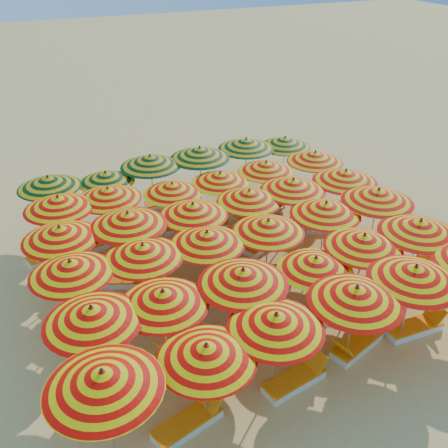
{
  "coord_description": "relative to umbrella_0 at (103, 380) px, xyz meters",
  "views": [
    {
      "loc": [
        -5.8,
        -12.55,
        10.02
      ],
      "look_at": [
        0.0,
        0.5,
        1.6
      ],
      "focal_mm": 40.0,
      "sensor_mm": 36.0,
      "label": 1
    }
  ],
  "objects": [
    {
      "name": "lounger_10",
      "position": [
        0.55,
        6.17,
        -2.16
      ],
      "size": [
        1.83,
        1.12,
        0.69
      ],
      "rotation": [
        0.0,
        0.0,
        3.48
      ],
      "color": "white",
      "rests_on": "ground"
    },
    {
      "name": "lounger_20",
      "position": [
        4.67,
        10.57,
        -2.16
      ],
      "size": [
        1.74,
        0.6,
        0.69
      ],
      "rotation": [
        0.0,
        0.0,
        -0.01
      ],
      "color": "white",
      "rests_on": "ground"
    },
    {
      "name": "umbrella_7",
      "position": [
        1.94,
        2.15,
        -0.15
      ],
      "size": [
        2.48,
        2.48,
        2.46
      ],
      "color": "silver",
      "rests_on": "ground"
    },
    {
      "name": "umbrella_35",
      "position": [
        10.1,
        10.28,
        -0.21
      ],
      "size": [
        2.43,
        2.43,
        2.39
      ],
      "color": "silver",
      "rests_on": "ground"
    },
    {
      "name": "lounger_2",
      "position": [
        6.82,
        0.45,
        -2.16
      ],
      "size": [
        1.83,
        1.08,
        0.69
      ],
      "rotation": [
        0.0,
        0.0,
        3.45
      ],
      "color": "white",
      "rests_on": "ground"
    },
    {
      "name": "beachgoer_b",
      "position": [
        4.3,
        4.21,
        -1.62
      ],
      "size": [
        0.7,
        0.56,
        1.39
      ],
      "primitive_type": "imported",
      "rotation": [
        0.0,
        0.0,
        6.23
      ],
      "color": "tan",
      "rests_on": "ground"
    },
    {
      "name": "umbrella_0",
      "position": [
        0.0,
        0.0,
        0.0
      ],
      "size": [
        2.74,
        2.74,
        2.63
      ],
      "color": "silver",
      "rests_on": "ground"
    },
    {
      "name": "umbrella_2",
      "position": [
        4.06,
        0.23,
        -0.13
      ],
      "size": [
        2.87,
        2.87,
        2.48
      ],
      "color": "silver",
      "rests_on": "ground"
    },
    {
      "name": "lounger_14",
      "position": [
        -0.22,
        8.52,
        -2.16
      ],
      "size": [
        1.83,
        1.1,
        0.69
      ],
      "rotation": [
        0.0,
        0.0,
        0.32
      ],
      "color": "white",
      "rests_on": "ground"
    },
    {
      "name": "umbrella_26",
      "position": [
        4.23,
        8.18,
        -0.32
      ],
      "size": [
        2.24,
        2.24,
        2.27
      ],
      "color": "silver",
      "rests_on": "ground"
    },
    {
      "name": "umbrella_15",
      "position": [
        6.0,
        4.2,
        -0.17
      ],
      "size": [
        2.58,
        2.58,
        2.43
      ],
      "color": "silver",
      "rests_on": "ground"
    },
    {
      "name": "umbrella_32",
      "position": [
        4.07,
        10.35,
        -0.08
      ],
      "size": [
        2.87,
        2.87,
        2.54
      ],
      "color": "silver",
      "rests_on": "ground"
    },
    {
      "name": "lounger_4",
      "position": [
        2.44,
        2.35,
        -2.16
      ],
      "size": [
        1.82,
        1.25,
        0.69
      ],
      "rotation": [
        0.0,
        0.0,
        3.57
      ],
      "color": "white",
      "rests_on": "ground"
    },
    {
      "name": "lounger_13",
      "position": [
        9.72,
        6.14,
        -2.16
      ],
      "size": [
        1.83,
        1.11,
        0.69
      ],
      "rotation": [
        0.0,
        0.0,
        -0.33
      ],
      "color": "white",
      "rests_on": "ground"
    },
    {
      "name": "umbrella_33",
      "position": [
        6.11,
        10.21,
        -0.03
      ],
      "size": [
        2.72,
        2.72,
        2.59
      ],
      "color": "silver",
      "rests_on": "ground"
    },
    {
      "name": "umbrella_6",
      "position": [
        0.2,
        2.14,
        -0.08
      ],
      "size": [
        3.0,
        3.0,
        2.54
      ],
      "color": "silver",
      "rests_on": "ground"
    },
    {
      "name": "umbrella_4",
      "position": [
        8.23,
        0.28,
        -0.03
      ],
      "size": [
        3.23,
        3.23,
        2.6
      ],
      "color": "silver",
      "rests_on": "ground"
    },
    {
      "name": "umbrella_10",
      "position": [
        8.12,
        2.24,
        -0.14
      ],
      "size": [
        2.41,
        2.41,
        2.47
      ],
      "color": "silver",
      "rests_on": "ground"
    },
    {
      "name": "umbrella_9",
      "position": [
        6.35,
        2.05,
        -0.3
      ],
      "size": [
        2.27,
        2.27,
        2.28
      ],
      "color": "silver",
      "rests_on": "ground"
    },
    {
      "name": "umbrella_31",
      "position": [
        2.24,
        10.07,
        -0.31
      ],
      "size": [
        2.18,
        2.18,
        2.28
      ],
      "color": "silver",
      "rests_on": "ground"
    },
    {
      "name": "lounger_5",
      "position": [
        5.85,
        1.81,
        -2.16
      ],
      "size": [
        1.75,
        0.64,
        0.69
      ],
      "rotation": [
        0.0,
        0.0,
        0.03
      ],
      "color": "white",
      "rests_on": "ground"
    },
    {
      "name": "umbrella_30",
      "position": [
        0.19,
        10.18,
        -0.17
      ],
      "size": [
        2.78,
        2.78,
        2.44
      ],
      "color": "silver",
      "rests_on": "ground"
    },
    {
      "name": "lounger_3",
      "position": [
        8.83,
        0.35,
        -2.16
      ],
      "size": [
        1.76,
        0.66,
        0.69
      ],
      "rotation": [
        0.0,
        0.0,
        -0.04
      ],
      "color": "white",
      "rests_on": "ground"
    },
    {
      "name": "lounger_7",
      "position": [
        10.63,
        2.33,
        -2.16
      ],
      "size": [
        1.82,
        1.25,
        0.69
      ],
      "rotation": [
        0.0,
        0.0,
        0.43
      ],
      "color": "white",
      "rests_on": "ground"
    },
    {
      "name": "umbrella_16",
      "position": [
        8.22,
        4.36,
        -0.13
      ],
      "size": [
        2.83,
        2.83,
        2.48
      ],
      "color": "silver",
      "rests_on": "ground"
    },
    {
      "name": "beachgoer_a",
      "position": [
        8.02,
        6.99,
        -1.53
      ],
      "size": [
        0.57,
        0.67,
        1.57
      ],
      "primitive_type": "imported",
      "rotation": [
        0.0,
        0.0,
        5.13
      ],
      "color": "tan",
      "rests_on": "ground"
    },
    {
      "name": "umbrella_1",
      "position": [
        2.24,
        0.04,
        -0.2
      ],
      "size": [
        3.01,
        3.01,
        2.4
      ],
      "color": "silver",
      "rests_on": "ground"
    },
    {
      "name": "lounger_12",
      "position": [
        6.88,
        6.05,
        -2.16
      ],
      "size": [
        1.82,
        1.19,
        0.69
      ],
      "rotation": [
        0.0,
        0.0,
        3.53
      ],
      "color": "white",
      "rests_on": "ground"
    },
    {
      "name": "umbrella_27",
      "position": [
        6.14,
        8.22,
        -0.28
      ],
      "size": [
        2.8,
        2.8,
        2.31
      ],
      "color": "silver",
      "rests_on": "ground"
    },
    {
      "name": "umbrella_34",
      "position": [
        8.32,
        10.47,
        -0.08
      ],
      "size": [
        2.87,
        2.87,
        2.54
      ],
      "color": "silver",
      "rests_on": "ground"
    },
    {
      "name": "lounger_6",
      "position": [
        8.71,
        2.32,
        -2.16
      ],
      "size": [
        1.81,
        0.87,
        0.69
      ],
      "rotation": [
        0.0,
        0.0,
        -0.18
      ],
      "color": "white",
      "rests_on": "ground"
    },
    {
      "name": "lounger_9",
      "position": [
        6.5,
        4.34,
        -2.16
      ],
      "size": [
        1.77,
        0.7,
        0.69
      ],
      "rotation": [
        0.0,
        0.0,
        3.07
      ],
      "color": "white",
      "rests_on": "ground"
    },
    {
      "name": "umbrella_25",
      "position": [
        1.97,
        8.41,
        -0.17
      ],
      "size": [
        2.36,
        2.36,
        2.43
      ],
      "color": "silver",
      "rests_on": "ground"
    },
    {
      "name": "lounger_16",
      "position": [
        4.73,
        8.41,
        -2.16
      ],
      "size": [
        1.8,
        0.82,
        0.69
      ],
      "rotation": [
        0.0,
        0.0,
        3.0
      ],
      "color": "white",
      "rests_on": "ground"
    },
    {
      "name": "umbrella_21",
      "position": [
        6.38,
        6.29,
        -0.19
      ],
      "size": [
        2.85,
        2.85,
        2.42
      ],
      "color": "silver",
      "rests_on": "ground"
    },
    {
      "name": "ground",
      "position": [
        5.17,
        5.2,
        -2.31
      ],
      "size": [
        120.0,
        120.0,
        0.0
      ],
      "primitive_type": "plane",
      "color": "#DAB361",
      "rests_on": "ground"
    },
    {
      "name": "umbrella_3",
      "position": [
        6.32,
        0.23,
        -0.06
      ],
      "size": [
        2.6,
        2.6,
        2.56
      ],
      "color": "silver",
      "rests_on": "ground"
    },
    {
      "name": "lounger_19",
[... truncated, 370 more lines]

